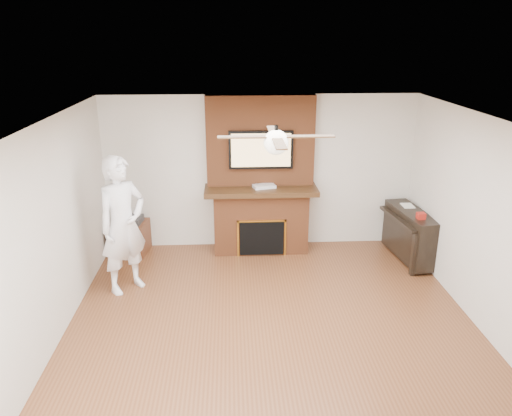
{
  "coord_description": "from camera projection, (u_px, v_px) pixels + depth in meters",
  "views": [
    {
      "loc": [
        -0.48,
        -5.07,
        3.39
      ],
      "look_at": [
        -0.16,
        0.9,
        1.29
      ],
      "focal_mm": 35.0,
      "sensor_mm": 36.0,
      "label": 1
    }
  ],
  "objects": [
    {
      "name": "ceiling_fan",
      "position": [
        276.0,
        141.0,
        5.15
      ],
      "size": [
        1.21,
        1.21,
        0.31
      ],
      "color": "black",
      "rests_on": "room_shell"
    },
    {
      "name": "person",
      "position": [
        123.0,
        225.0,
        6.69
      ],
      "size": [
        0.83,
        0.82,
        1.9
      ],
      "primitive_type": "imported",
      "rotation": [
        0.0,
        0.0,
        0.76
      ],
      "color": "white",
      "rests_on": "ground"
    },
    {
      "name": "room_shell",
      "position": [
        275.0,
        238.0,
        5.5
      ],
      "size": [
        5.36,
        5.86,
        2.86
      ],
      "color": "#573019",
      "rests_on": "ground"
    },
    {
      "name": "candle_green",
      "position": [
        262.0,
        249.0,
        8.14
      ],
      "size": [
        0.06,
        0.06,
        0.1
      ],
      "primitive_type": "cylinder",
      "color": "#3C742E",
      "rests_on": "ground"
    },
    {
      "name": "candle_cream",
      "position": [
        269.0,
        248.0,
        8.15
      ],
      "size": [
        0.08,
        0.08,
        0.12
      ],
      "primitive_type": "cylinder",
      "color": "beige",
      "rests_on": "ground"
    },
    {
      "name": "candle_orange",
      "position": [
        247.0,
        251.0,
        8.05
      ],
      "size": [
        0.08,
        0.08,
        0.13
      ],
      "primitive_type": "cylinder",
      "color": "orange",
      "rests_on": "ground"
    },
    {
      "name": "tv",
      "position": [
        261.0,
        150.0,
        7.72
      ],
      "size": [
        1.0,
        0.08,
        0.6
      ],
      "color": "black",
      "rests_on": "fireplace"
    },
    {
      "name": "piano",
      "position": [
        410.0,
        234.0,
        7.77
      ],
      "size": [
        0.6,
        1.27,
        0.9
      ],
      "rotation": [
        0.0,
        0.0,
        0.12
      ],
      "color": "black",
      "rests_on": "ground"
    },
    {
      "name": "candle_blue",
      "position": [
        272.0,
        252.0,
        8.07
      ],
      "size": [
        0.06,
        0.06,
        0.09
      ],
      "primitive_type": "cylinder",
      "color": "#314995",
      "rests_on": "ground"
    },
    {
      "name": "side_table",
      "position": [
        130.0,
        236.0,
        8.06
      ],
      "size": [
        0.61,
        0.61,
        0.62
      ],
      "rotation": [
        0.0,
        0.0,
        -0.13
      ],
      "color": "#512917",
      "rests_on": "ground"
    },
    {
      "name": "cable_box",
      "position": [
        264.0,
        186.0,
        7.86
      ],
      "size": [
        0.38,
        0.28,
        0.05
      ],
      "primitive_type": "cube",
      "rotation": [
        0.0,
        0.0,
        0.26
      ],
      "color": "silver",
      "rests_on": "fireplace"
    },
    {
      "name": "fireplace",
      "position": [
        261.0,
        191.0,
        7.99
      ],
      "size": [
        1.78,
        0.64,
        2.5
      ],
      "color": "brown",
      "rests_on": "ground"
    }
  ]
}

